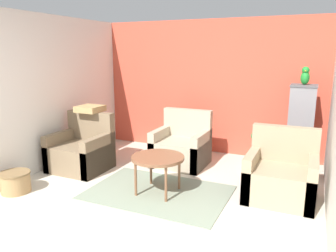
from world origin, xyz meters
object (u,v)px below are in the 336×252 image
armchair_left (82,152)px  armchair_right (281,177)px  coffee_table (158,160)px  birdcage (300,130)px  parrot (305,76)px  armchair_middle (182,148)px  wicker_basket (15,181)px  potted_plant (259,143)px

armchair_left → armchair_right: (3.11, 0.18, 0.00)m
coffee_table → armchair_right: 1.64m
birdcage → parrot: bearing=90.0°
coffee_table → armchair_right: (1.54, 0.52, -0.18)m
coffee_table → armchair_left: size_ratio=0.78×
armchair_middle → parrot: size_ratio=3.22×
birdcage → wicker_basket: (-3.50, -2.56, -0.52)m
armchair_left → wicker_basket: armchair_left is taller
armchair_right → armchair_middle: same height
coffee_table → potted_plant: potted_plant is taller
coffee_table → parrot: bearing=46.4°
armchair_left → potted_plant: 2.97m
armchair_right → armchair_left: bearing=-176.7°
birdcage → coffee_table: bearing=-133.7°
armchair_left → armchair_middle: 1.68m
armchair_right → potted_plant: armchair_right is taller
wicker_basket → armchair_middle: bearing=50.8°
coffee_table → armchair_left: bearing=167.8°
armchair_left → armchair_right: same height
armchair_left → potted_plant: bearing=27.8°
armchair_left → wicker_basket: 1.16m
coffee_table → armchair_right: bearing=18.6°
armchair_right → birdcage: size_ratio=0.66×
armchair_middle → wicker_basket: size_ratio=2.24×
armchair_middle → wicker_basket: bearing=-129.2°
armchair_left → wicker_basket: (-0.24, -1.13, -0.14)m
coffee_table → parrot: size_ratio=2.51×
birdcage → armchair_right: bearing=-96.7°
coffee_table → wicker_basket: coffee_table is taller
coffee_table → armchair_right: armchair_right is taller
armchair_middle → armchair_right: bearing=-23.1°
armchair_middle → parrot: parrot is taller
armchair_right → armchair_middle: 1.85m
coffee_table → armchair_middle: 1.27m
armchair_middle → potted_plant: size_ratio=1.36×
potted_plant → wicker_basket: potted_plant is taller
coffee_table → birdcage: bearing=46.3°
armchair_middle → potted_plant: 1.31m
wicker_basket → parrot: bearing=36.2°
armchair_right → birdcage: (0.15, 1.25, 0.38)m
wicker_basket → coffee_table: bearing=23.5°
wicker_basket → potted_plant: bearing=41.1°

